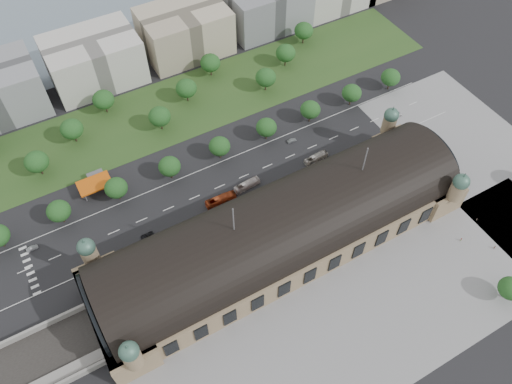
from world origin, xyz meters
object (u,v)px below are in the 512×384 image
bus_mid (247,185)px  parked_car_2 (134,258)px  traffic_car_1 (32,248)px  bus_east (316,158)px  bus_west (221,200)px  traffic_car_4 (251,185)px  petrol_station (96,180)px  parked_car_3 (158,246)px  traffic_car_6 (397,115)px  parked_car_0 (93,271)px  pedestrian_2 (477,219)px  pedestrian_1 (495,247)px  parked_car_1 (119,258)px  pedestrian_0 (461,240)px  traffic_car_2 (147,236)px  parked_car_5 (138,250)px  parked_car_6 (184,231)px  parked_car_4 (172,243)px  traffic_car_5 (292,141)px

bus_mid → parked_car_2: bearing=95.5°
traffic_car_1 → bus_east: 124.51m
bus_west → traffic_car_4: bearing=-81.4°
petrol_station → parked_car_3: 44.02m
traffic_car_6 → parked_car_0: size_ratio=1.39×
petrol_station → bus_mid: size_ratio=1.16×
bus_mid → pedestrian_2: (73.90, -61.54, -0.83)m
traffic_car_1 → bus_west: 77.06m
traffic_car_6 → pedestrian_1: bearing=-16.1°
traffic_car_1 → parked_car_1: traffic_car_1 is taller
parked_car_1 → bus_west: bearing=56.6°
parked_car_0 → pedestrian_0: bearing=31.4°
traffic_car_2 → parked_car_5: traffic_car_2 is taller
traffic_car_6 → pedestrian_1: pedestrian_1 is taller
parked_car_6 → traffic_car_6: bearing=66.9°
traffic_car_1 → pedestrian_2: 179.56m
bus_east → pedestrian_2: size_ratio=6.91×
parked_car_0 → pedestrian_0: pedestrian_0 is taller
parked_car_2 → bus_east: bearing=66.2°
parked_car_4 → bus_east: size_ratio=0.41×
traffic_car_1 → parked_car_0: traffic_car_1 is taller
traffic_car_2 → bus_east: bearing=90.3°
parked_car_2 → parked_car_4: (15.47, -1.18, 0.10)m
parked_car_1 → pedestrian_0: bearing=24.6°
traffic_car_4 → parked_car_3: bearing=-86.5°
parked_car_0 → parked_car_5: size_ratio=0.85×
parked_car_1 → parked_car_4: parked_car_4 is taller
parked_car_2 → petrol_station: bearing=152.0°
traffic_car_6 → parked_car_4: size_ratio=1.12×
pedestrian_0 → pedestrian_2: 13.25m
parked_car_2 → parked_car_3: parked_car_3 is taller
traffic_car_2 → bus_mid: bus_mid is taller
traffic_car_1 → parked_car_2: 41.07m
parked_car_4 → pedestrian_0: 115.21m
parked_car_5 → pedestrian_2: (126.82, -54.74, 0.21)m
petrol_station → pedestrian_1: petrol_station is taller
parked_car_1 → pedestrian_2: bearing=28.3°
parked_car_6 → bus_east: 68.26m
petrol_station → parked_car_3: size_ratio=3.14×
traffic_car_4 → bus_west: bus_west is taller
parked_car_5 → parked_car_6: (19.54, -0.72, 0.01)m
parked_car_6 → bus_west: bus_west is taller
traffic_car_5 → pedestrian_1: bearing=-153.0°
traffic_car_5 → pedestrian_2: size_ratio=2.55×
traffic_car_1 → pedestrian_1: 182.33m
petrol_station → bus_east: 97.27m
traffic_car_6 → bus_mid: 84.70m
pedestrian_0 → pedestrian_2: pedestrian_2 is taller
petrol_station → pedestrian_2: (130.03, -95.03, -2.10)m
traffic_car_2 → traffic_car_5: 80.09m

